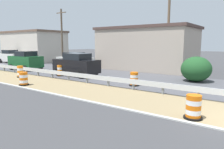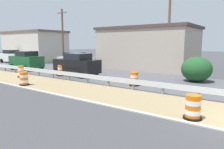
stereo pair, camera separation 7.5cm
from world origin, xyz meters
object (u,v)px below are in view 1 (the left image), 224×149
Objects in this scene: traffic_barrel_nearest at (193,108)px; traffic_barrel_close at (134,80)px; car_trailing_near_lane at (11,56)px; traffic_barrel_farther at (20,72)px; car_distant_b at (76,65)px; utility_pole_mid at (62,36)px; traffic_barrel_far at (60,71)px; car_distant_a at (75,61)px; utility_pole_near at (168,31)px; car_trailing_far_lane at (26,60)px; traffic_barrel_mid at (24,79)px.

traffic_barrel_close is (4.45, 5.24, 0.00)m from traffic_barrel_nearest.
traffic_barrel_nearest is 0.23× the size of car_trailing_near_lane.
traffic_barrel_nearest is at bearing -96.95° from traffic_barrel_farther.
utility_pole_mid is at bearing -35.11° from car_distant_b.
car_distant_a reaches higher than traffic_barrel_far.
traffic_barrel_farther is 0.24× the size of car_trailing_near_lane.
utility_pole_near reaches higher than traffic_barrel_nearest.
car_trailing_far_lane is at bearing 82.86° from traffic_barrel_far.
traffic_barrel_mid is 0.94× the size of traffic_barrel_farther.
traffic_barrel_nearest is at bearing -89.75° from traffic_barrel_mid.
car_trailing_far_lane is at bearing -132.12° from car_distant_a.
traffic_barrel_farther is 0.13× the size of utility_pole_near.
car_distant_b is (1.00, 6.72, 0.60)m from traffic_barrel_close.
car_distant_a is 5.64m from car_distant_b.
car_trailing_near_lane is at bearing 74.86° from traffic_barrel_far.
traffic_barrel_farther is 0.22× the size of car_distant_a.
utility_pole_mid is (2.22, 4.62, 3.00)m from car_distant_a.
utility_pole_mid is (11.55, 8.97, 3.54)m from traffic_barrel_mid.
traffic_barrel_far is 10.93m from utility_pole_mid.
traffic_barrel_far is at bearing 134.95° from utility_pole_near.
utility_pole_mid is (11.50, 20.73, 3.54)m from traffic_barrel_nearest.
traffic_barrel_close is 0.97× the size of traffic_barrel_far.
utility_pole_near is (6.44, -6.26, 3.18)m from car_distant_b.
traffic_barrel_nearest is 13.15m from car_distant_b.
car_trailing_near_lane is 13.76m from car_distant_a.
car_trailing_far_lane is 6.86m from utility_pole_mid.
car_trailing_far_lane is at bearing 86.55° from traffic_barrel_close.
traffic_barrel_farther is 5.76m from car_trailing_far_lane.
car_trailing_near_lane reaches higher than traffic_barrel_mid.
car_trailing_near_lane is at bearing -176.69° from car_distant_a.
traffic_barrel_close is 25.05m from car_trailing_near_lane.
car_distant_b is (3.57, -3.43, 0.58)m from traffic_barrel_farther.
utility_pole_mid reaches higher than traffic_barrel_nearest.
traffic_barrel_nearest is 0.13× the size of utility_pole_mid.
traffic_barrel_far is 11.15m from utility_pole_near.
traffic_barrel_nearest is 0.12× the size of utility_pole_near.
car_trailing_far_lane is at bearing 75.04° from traffic_barrel_nearest.
car_distant_b reaches higher than traffic_barrel_nearest.
utility_pole_near reaches higher than utility_pole_mid.
utility_pole_near reaches higher than traffic_barrel_close.
utility_pole_near is at bearing 16.31° from car_distant_a.
utility_pole_mid is at bearing 156.54° from car_distant_a.
traffic_barrel_mid is 15.05m from utility_pole_mid.
car_trailing_far_lane is 0.92× the size of car_distant_b.
car_distant_b is at bearing -124.58° from utility_pole_mid.
traffic_barrel_far is (4.48, 13.12, 0.02)m from traffic_barrel_nearest.
traffic_barrel_nearest is at bearing -18.68° from car_trailing_near_lane.
utility_pole_near reaches higher than car_distant_b.
car_distant_b is (-3.56, -17.91, 0.04)m from car_trailing_near_lane.
car_trailing_near_lane is 0.51× the size of utility_pole_near.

